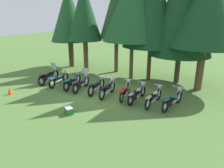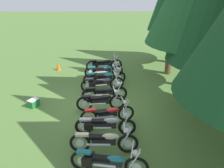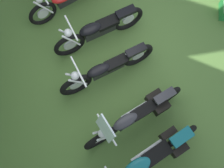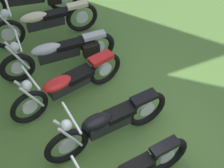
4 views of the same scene
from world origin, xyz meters
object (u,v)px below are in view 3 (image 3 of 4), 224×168
at_px(motorcycle_3, 135,116).
at_px(motorcycle_4, 107,69).
at_px(motorcycle_5, 99,30).
at_px(motorcycle_2, 148,159).

distance_m(motorcycle_3, motorcycle_4, 1.17).
bearing_deg(motorcycle_5, motorcycle_4, 74.99).
bearing_deg(motorcycle_3, motorcycle_5, -100.30).
bearing_deg(motorcycle_4, motorcycle_3, 92.07).
bearing_deg(motorcycle_4, motorcycle_5, -105.53).
xyz_separation_m(motorcycle_4, motorcycle_5, (0.92, -0.15, 0.03)).
distance_m(motorcycle_3, motorcycle_5, 2.07).
distance_m(motorcycle_2, motorcycle_3, 0.86).
bearing_deg(motorcycle_2, motorcycle_5, -103.45).
relative_size(motorcycle_3, motorcycle_4, 1.03).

